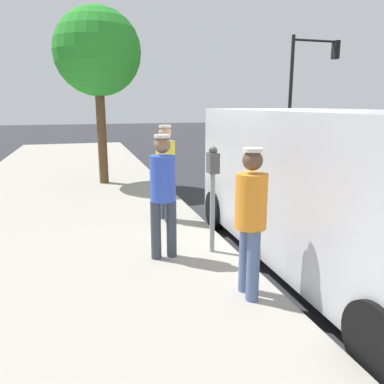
{
  "coord_description": "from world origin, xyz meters",
  "views": [
    {
      "loc": [
        3.07,
        5.59,
        2.23
      ],
      "look_at": [
        1.65,
        0.7,
        1.05
      ],
      "focal_mm": 35.61,
      "sensor_mm": 36.0,
      "label": 1
    }
  ],
  "objects_px": {
    "parked_van": "(335,186)",
    "street_tree": "(98,53)",
    "parking_meter_near": "(213,181)",
    "pedestrian_in_orange": "(251,214)",
    "pedestrian_in_blue": "(163,189)",
    "pedestrian_in_yellow": "(166,167)",
    "traffic_light_corner": "(308,75)"
  },
  "relations": [
    {
      "from": "pedestrian_in_blue",
      "to": "street_tree",
      "type": "distance_m",
      "value": 6.02
    },
    {
      "from": "pedestrian_in_blue",
      "to": "pedestrian_in_orange",
      "type": "distance_m",
      "value": 1.48
    },
    {
      "from": "parking_meter_near",
      "to": "traffic_light_corner",
      "type": "relative_size",
      "value": 0.29
    },
    {
      "from": "parking_meter_near",
      "to": "pedestrian_in_yellow",
      "type": "bearing_deg",
      "value": -79.67
    },
    {
      "from": "parking_meter_near",
      "to": "pedestrian_in_orange",
      "type": "xyz_separation_m",
      "value": [
        0.04,
        1.34,
        -0.09
      ]
    },
    {
      "from": "pedestrian_in_yellow",
      "to": "parked_van",
      "type": "distance_m",
      "value": 2.94
    },
    {
      "from": "pedestrian_in_yellow",
      "to": "traffic_light_corner",
      "type": "height_order",
      "value": "traffic_light_corner"
    },
    {
      "from": "pedestrian_in_orange",
      "to": "pedestrian_in_yellow",
      "type": "xyz_separation_m",
      "value": [
        0.27,
        -3.01,
        0.05
      ]
    },
    {
      "from": "pedestrian_in_yellow",
      "to": "parked_van",
      "type": "relative_size",
      "value": 0.33
    },
    {
      "from": "parking_meter_near",
      "to": "parked_van",
      "type": "height_order",
      "value": "parked_van"
    },
    {
      "from": "parked_van",
      "to": "street_tree",
      "type": "xyz_separation_m",
      "value": [
        2.69,
        -6.14,
        2.33
      ]
    },
    {
      "from": "street_tree",
      "to": "traffic_light_corner",
      "type": "bearing_deg",
      "value": -150.14
    },
    {
      "from": "pedestrian_in_blue",
      "to": "pedestrian_in_orange",
      "type": "relative_size",
      "value": 1.03
    },
    {
      "from": "pedestrian_in_blue",
      "to": "street_tree",
      "type": "height_order",
      "value": "street_tree"
    },
    {
      "from": "parked_van",
      "to": "traffic_light_corner",
      "type": "bearing_deg",
      "value": -120.58
    },
    {
      "from": "pedestrian_in_blue",
      "to": "parked_van",
      "type": "bearing_deg",
      "value": 164.15
    },
    {
      "from": "parking_meter_near",
      "to": "traffic_light_corner",
      "type": "bearing_deg",
      "value": -127.33
    },
    {
      "from": "parking_meter_near",
      "to": "pedestrian_in_yellow",
      "type": "xyz_separation_m",
      "value": [
        0.3,
        -1.67,
        -0.04
      ]
    },
    {
      "from": "pedestrian_in_yellow",
      "to": "parked_van",
      "type": "bearing_deg",
      "value": 127.87
    },
    {
      "from": "parking_meter_near",
      "to": "parked_van",
      "type": "distance_m",
      "value": 1.63
    },
    {
      "from": "parked_van",
      "to": "street_tree",
      "type": "height_order",
      "value": "street_tree"
    },
    {
      "from": "parking_meter_near",
      "to": "pedestrian_in_yellow",
      "type": "height_order",
      "value": "pedestrian_in_yellow"
    },
    {
      "from": "pedestrian_in_yellow",
      "to": "street_tree",
      "type": "relative_size",
      "value": 0.39
    },
    {
      "from": "pedestrian_in_orange",
      "to": "pedestrian_in_yellow",
      "type": "height_order",
      "value": "pedestrian_in_yellow"
    },
    {
      "from": "pedestrian_in_yellow",
      "to": "traffic_light_corner",
      "type": "distance_m",
      "value": 12.94
    },
    {
      "from": "parking_meter_near",
      "to": "traffic_light_corner",
      "type": "distance_m",
      "value": 14.0
    },
    {
      "from": "pedestrian_in_yellow",
      "to": "pedestrian_in_orange",
      "type": "bearing_deg",
      "value": 95.07
    },
    {
      "from": "parking_meter_near",
      "to": "parked_van",
      "type": "relative_size",
      "value": 0.29
    },
    {
      "from": "pedestrian_in_blue",
      "to": "street_tree",
      "type": "relative_size",
      "value": 0.38
    },
    {
      "from": "traffic_light_corner",
      "to": "street_tree",
      "type": "xyz_separation_m",
      "value": [
        9.56,
        5.49,
        -0.03
      ]
    },
    {
      "from": "traffic_light_corner",
      "to": "parking_meter_near",
      "type": "bearing_deg",
      "value": 52.67
    },
    {
      "from": "pedestrian_in_orange",
      "to": "parked_van",
      "type": "distance_m",
      "value": 1.69
    }
  ]
}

